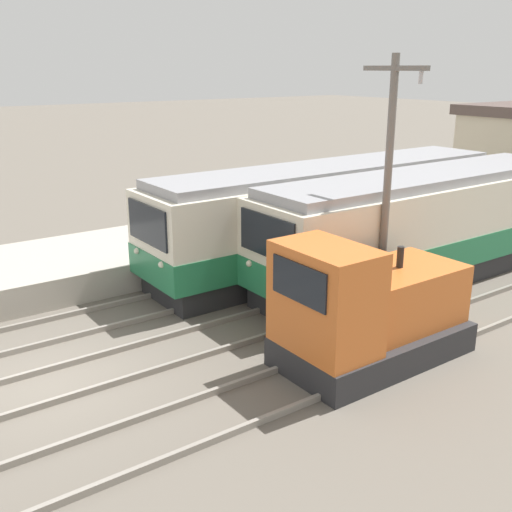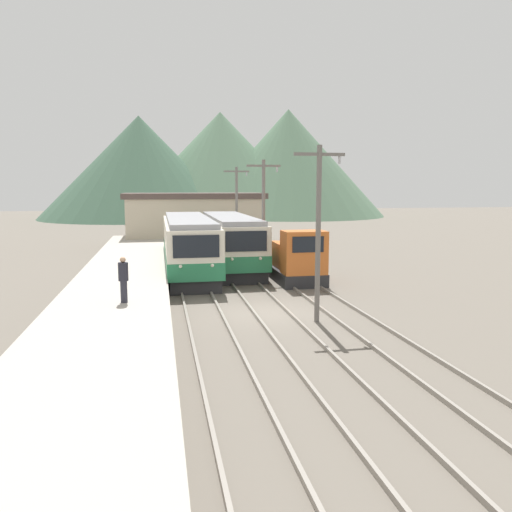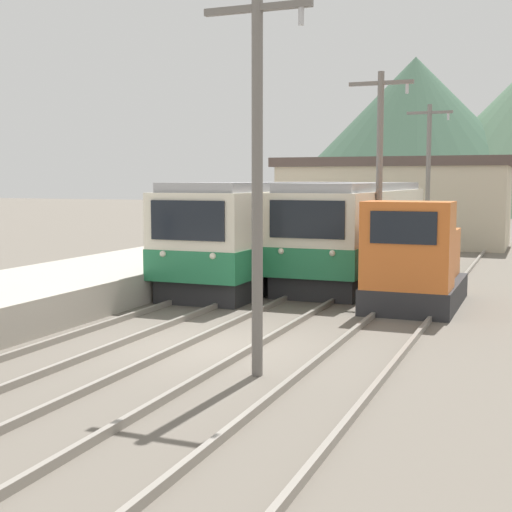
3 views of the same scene
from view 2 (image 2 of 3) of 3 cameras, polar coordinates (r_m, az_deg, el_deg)
The scene contains 14 objects.
ground_plane at distance 21.30m, azimuth 1.06°, elevation -6.49°, with size 200.00×200.00×0.00m, color #665E54.
platform_left at distance 20.84m, azimuth -16.08°, elevation -5.87°, with size 4.50×54.00×0.89m, color #ADA599.
track_left at distance 20.91m, azimuth -5.97°, elevation -6.61°, with size 1.54×60.00×0.14m.
track_center at distance 21.33m, azimuth 1.59°, elevation -6.28°, with size 1.54×60.00×0.14m.
track_right at distance 22.16m, azimuth 9.22°, elevation -5.84°, with size 1.54×60.00×0.14m.
commuter_train_left at distance 31.12m, azimuth -7.75°, elevation 1.04°, with size 2.84×13.83×3.48m.
commuter_train_center at distance 32.67m, azimuth -2.98°, elevation 1.40°, with size 2.84×12.43×3.46m.
shunting_locomotive at distance 27.96m, azimuth 4.73°, elevation -0.55°, with size 2.40×4.60×3.00m.
catenary_mast_near at distance 19.40m, azimuth 7.15°, elevation 3.28°, with size 2.00×0.20×6.87m.
catenary_mast_mid at distance 29.34m, azimuth 0.88°, elevation 4.87°, with size 2.00×0.20×6.87m.
catenary_mast_far at distance 39.46m, azimuth -2.21°, elevation 5.63°, with size 2.00×0.20×6.87m.
person_on_platform at distance 19.73m, azimuth -14.92°, elevation -2.41°, with size 0.38×0.38×1.77m.
station_building at distance 46.38m, azimuth -7.07°, elevation 4.24°, with size 12.60×6.30×4.77m.
mountain_backdrop at distance 93.06m, azimuth -3.84°, elevation 10.37°, with size 61.94×40.12×19.60m.
Camera 2 is at (-4.32, -20.18, 5.27)m, focal length 35.00 mm.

